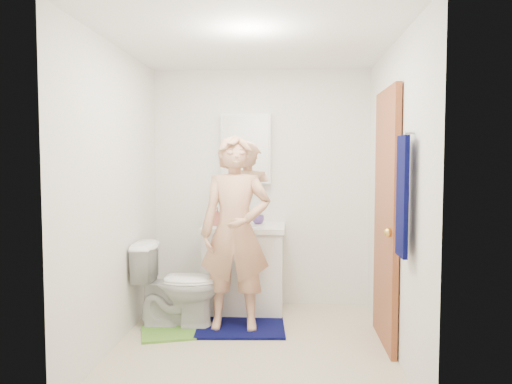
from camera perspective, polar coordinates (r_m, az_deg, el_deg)
floor at (r=4.19m, az=-0.37°, el=-17.27°), size 2.20×2.40×0.02m
ceiling at (r=4.01m, az=-0.39°, el=16.97°), size 2.20×2.40×0.02m
wall_back at (r=5.12m, az=0.60°, el=0.49°), size 2.20×0.02×2.40m
wall_front at (r=2.72m, az=-2.23°, el=-2.43°), size 2.20×0.02×2.40m
wall_left at (r=4.15m, az=-15.85°, el=-0.43°), size 0.02×2.40×2.40m
wall_right at (r=4.00m, az=15.71°, el=-0.58°), size 0.02×2.40×2.40m
vanity_cabinet at (r=4.95m, az=-1.35°, el=-8.98°), size 0.75×0.55×0.80m
countertop at (r=4.88m, az=-1.36°, el=-4.11°), size 0.79×0.59×0.05m
sink_basin at (r=4.88m, az=-1.36°, el=-3.93°), size 0.40×0.40×0.03m
faucet at (r=5.05m, az=-1.18°, el=-2.87°), size 0.03×0.03×0.12m
medicine_cabinet at (r=5.06m, az=-1.15°, el=4.98°), size 0.50×0.12×0.70m
mirror_panel at (r=5.00m, az=-1.21°, el=4.99°), size 0.46×0.01×0.66m
door at (r=4.15m, az=14.63°, el=-2.84°), size 0.05×0.80×2.05m
door_knob at (r=3.84m, az=14.92°, el=-4.50°), size 0.07×0.07×0.07m
towel at (r=3.42m, az=16.38°, el=-0.47°), size 0.03×0.24×0.80m
towel_hook at (r=3.42m, az=17.17°, el=6.56°), size 0.06×0.02×0.02m
toilet at (r=4.57m, az=-9.01°, el=-10.41°), size 0.75×0.43×0.76m
bath_mat at (r=4.55m, az=-1.76°, el=-15.27°), size 0.80×0.59×0.02m
green_rug at (r=4.49m, az=-9.79°, el=-15.58°), size 0.58×0.53×0.02m
soap_dispenser at (r=4.86m, az=-4.44°, el=-2.80°), size 0.08×0.08×0.18m
toothbrush_cup at (r=4.94m, az=0.25°, el=-3.18°), size 0.15×0.15×0.09m
man at (r=4.34m, az=-2.37°, el=-4.63°), size 0.62×0.42×1.68m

